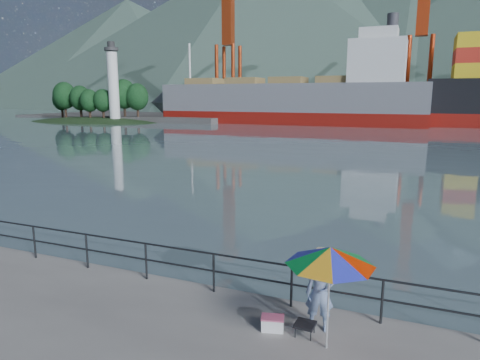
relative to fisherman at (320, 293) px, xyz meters
name	(u,v)px	position (x,y,z in m)	size (l,w,h in m)	color
harbor_water	(398,112)	(-3.81, 129.03, -0.82)	(500.00, 280.00, 0.00)	slate
far_dock	(441,119)	(6.19, 92.03, -0.82)	(200.00, 40.00, 0.40)	#514F4C
guardrail	(179,266)	(-3.81, 0.73, -0.30)	(22.00, 0.06, 1.03)	#2D3033
lighthouse_islet	(94,119)	(-58.78, 61.03, -0.56)	(48.00, 26.40, 19.20)	#263F1E
fisherman	(320,293)	(0.00, 0.00, 0.00)	(0.60, 0.39, 1.63)	navy
beach_umbrella	(330,256)	(0.29, -0.64, 1.08)	(2.06, 2.06, 2.07)	white
folding_stool	(305,329)	(-0.21, -0.35, -0.68)	(0.42, 0.42, 0.27)	black
cooler_bag	(273,324)	(-0.89, -0.40, -0.69)	(0.46, 0.30, 0.26)	white
fishing_rod	(316,308)	(-0.24, 0.88, -0.82)	(0.02, 0.02, 1.96)	black
bulk_carrier	(298,100)	(-18.72, 68.90, 3.36)	(48.25, 8.35, 14.50)	maroon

